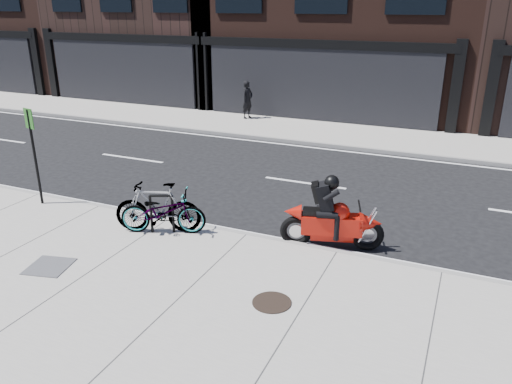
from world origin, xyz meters
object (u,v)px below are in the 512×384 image
at_px(bicycle_rear, 158,207).
at_px(pedestrian, 247,100).
at_px(motorcycle, 337,219).
at_px(bike_rack, 162,210).
at_px(manhole_cover, 272,302).
at_px(utility_grate, 49,266).
at_px(sign_post, 34,148).
at_px(bicycle_front, 163,212).

relative_size(bicycle_rear, pedestrian, 1.17).
height_order(bicycle_rear, motorcycle, motorcycle).
xyz_separation_m(bike_rack, manhole_cover, (3.20, -1.60, -0.51)).
distance_m(pedestrian, manhole_cover, 14.32).
relative_size(manhole_cover, utility_grate, 0.88).
relative_size(bicycle_rear, utility_grate, 2.49).
bearing_deg(motorcycle, bicycle_rear, 179.50).
bearing_deg(manhole_cover, pedestrian, 116.24).
distance_m(bike_rack, pedestrian, 11.66).
distance_m(bike_rack, bicycle_rear, 0.11).
relative_size(pedestrian, utility_grate, 2.13).
bearing_deg(pedestrian, bicycle_rear, -151.20).
bearing_deg(sign_post, utility_grate, -30.92).
relative_size(motorcycle, manhole_cover, 3.19).
bearing_deg(utility_grate, manhole_cover, 7.51).
xyz_separation_m(motorcycle, pedestrian, (-6.69, 10.20, 0.28)).
relative_size(utility_grate, sign_post, 0.32).
xyz_separation_m(bicycle_rear, sign_post, (-3.60, 0.20, 0.86)).
relative_size(bicycle_front, motorcycle, 0.87).
bearing_deg(manhole_cover, bicycle_front, 153.24).
relative_size(motorcycle, utility_grate, 2.80).
relative_size(bike_rack, motorcycle, 0.42).
relative_size(bicycle_rear, sign_post, 0.79).
distance_m(bicycle_rear, utility_grate, 2.46).
bearing_deg(utility_grate, bicycle_front, 62.09).
bearing_deg(utility_grate, bicycle_rear, 64.83).
height_order(bike_rack, pedestrian, pedestrian).
bearing_deg(sign_post, motorcycle, 18.09).
height_order(bicycle_front, motorcycle, motorcycle).
xyz_separation_m(bicycle_rear, motorcycle, (3.67, 1.03, -0.04)).
bearing_deg(manhole_cover, sign_post, 165.39).
distance_m(utility_grate, sign_post, 3.78).
bearing_deg(manhole_cover, bicycle_rear, 154.15).
bearing_deg(bicycle_front, utility_grate, 130.83).
bearing_deg(sign_post, manhole_cover, -3.03).
distance_m(manhole_cover, utility_grate, 4.35).
bearing_deg(manhole_cover, utility_grate, -172.49).
bearing_deg(pedestrian, manhole_cover, -140.03).
bearing_deg(bicycle_rear, sign_post, -113.18).
bearing_deg(bike_rack, pedestrian, 105.55).
height_order(manhole_cover, sign_post, sign_post).
relative_size(pedestrian, manhole_cover, 2.42).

